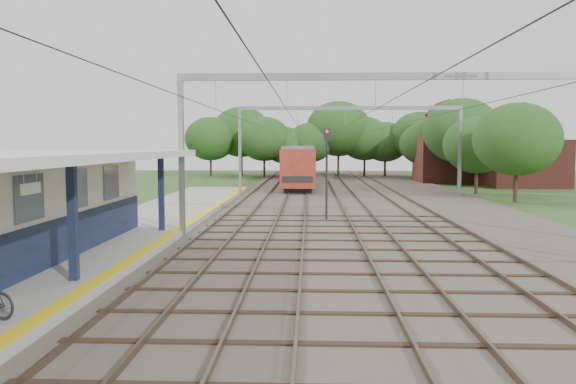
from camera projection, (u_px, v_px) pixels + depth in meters
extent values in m
cube|color=#473D33|center=(361.00, 202.00, 38.75)|extent=(18.00, 90.00, 0.10)
cube|color=gray|center=(118.00, 238.00, 23.26)|extent=(5.00, 52.00, 0.35)
cube|color=yellow|center=(171.00, 234.00, 23.16)|extent=(0.45, 52.00, 0.01)
cube|color=#101934|center=(41.00, 248.00, 16.21)|extent=(0.06, 18.00, 1.40)
cube|color=slate|center=(40.00, 196.00, 16.08)|extent=(0.05, 16.00, 1.30)
cube|color=#101934|center=(73.00, 222.00, 15.08)|extent=(0.22, 0.22, 3.20)
cube|color=#101934|center=(161.00, 193.00, 24.05)|extent=(0.22, 0.22, 3.20)
cube|color=silver|center=(1.00, 158.00, 15.02)|extent=(6.40, 20.00, 0.24)
cube|color=white|center=(31.00, 188.00, 13.01)|extent=(0.06, 0.85, 0.26)
cube|color=brown|center=(243.00, 200.00, 39.06)|extent=(0.07, 88.00, 0.15)
cube|color=brown|center=(263.00, 200.00, 39.01)|extent=(0.07, 88.00, 0.15)
cube|color=brown|center=(286.00, 200.00, 38.95)|extent=(0.07, 88.00, 0.15)
cube|color=brown|center=(306.00, 200.00, 38.89)|extent=(0.07, 88.00, 0.15)
cube|color=brown|center=(339.00, 201.00, 38.80)|extent=(0.07, 88.00, 0.15)
cube|color=brown|center=(360.00, 201.00, 38.74)|extent=(0.07, 88.00, 0.15)
cube|color=brown|center=(391.00, 201.00, 38.66)|extent=(0.07, 88.00, 0.15)
cube|color=brown|center=(412.00, 201.00, 38.60)|extent=(0.07, 88.00, 0.15)
cube|color=gray|center=(181.00, 157.00, 23.88)|extent=(0.22, 0.22, 7.00)
cube|color=gray|center=(383.00, 76.00, 23.27)|extent=(17.00, 0.20, 0.30)
cube|color=gray|center=(240.00, 152.00, 43.80)|extent=(0.22, 0.22, 7.00)
cube|color=gray|center=(460.00, 152.00, 43.13)|extent=(0.22, 0.22, 7.00)
cube|color=gray|center=(349.00, 108.00, 43.18)|extent=(17.00, 0.20, 0.30)
cylinder|color=black|center=(252.00, 123.00, 38.59)|extent=(0.02, 88.00, 0.02)
cylinder|color=black|center=(296.00, 123.00, 38.47)|extent=(0.02, 88.00, 0.02)
cylinder|color=black|center=(350.00, 123.00, 38.33)|extent=(0.02, 88.00, 0.02)
cylinder|color=black|center=(403.00, 123.00, 38.19)|extent=(0.02, 88.00, 0.02)
cylinder|color=#382619|center=(226.00, 166.00, 70.05)|extent=(0.28, 0.28, 2.88)
ellipsoid|color=#1E4819|center=(226.00, 137.00, 69.76)|extent=(6.72, 6.72, 5.76)
cylinder|color=#382619|center=(275.00, 167.00, 71.82)|extent=(0.28, 0.28, 2.52)
ellipsoid|color=#1E4819|center=(275.00, 142.00, 71.57)|extent=(5.88, 5.88, 5.04)
cylinder|color=#382619|center=(322.00, 165.00, 68.57)|extent=(0.28, 0.28, 3.24)
ellipsoid|color=#1E4819|center=(323.00, 132.00, 68.24)|extent=(7.56, 7.56, 6.48)
cylinder|color=#382619|center=(370.00, 166.00, 70.35)|extent=(0.28, 0.28, 2.70)
ellipsoid|color=#1E4819|center=(370.00, 140.00, 70.07)|extent=(6.30, 6.30, 5.40)
cylinder|color=#382619|center=(480.00, 178.00, 46.20)|extent=(0.28, 0.28, 2.52)
ellipsoid|color=#1E4819|center=(481.00, 141.00, 45.95)|extent=(5.88, 5.88, 5.04)
cylinder|color=#382619|center=(441.00, 168.00, 62.10)|extent=(0.28, 0.28, 2.88)
ellipsoid|color=#1E4819|center=(442.00, 136.00, 61.81)|extent=(6.72, 6.72, 5.76)
cube|color=brown|center=(524.00, 163.00, 53.83)|extent=(7.00, 6.00, 4.50)
cube|color=#5C171E|center=(525.00, 130.00, 53.57)|extent=(4.99, 6.12, 4.99)
cube|color=brown|center=(455.00, 159.00, 59.98)|extent=(8.00, 6.00, 5.00)
cube|color=#5C171E|center=(456.00, 127.00, 59.70)|extent=(5.52, 6.12, 5.52)
cube|color=black|center=(300.00, 184.00, 53.22)|extent=(2.29, 16.33, 0.44)
cube|color=maroon|center=(300.00, 165.00, 53.07)|extent=(2.86, 17.75, 3.10)
cube|color=black|center=(300.00, 162.00, 53.04)|extent=(2.90, 16.33, 0.89)
cube|color=slate|center=(300.00, 148.00, 52.93)|extent=(2.63, 17.75, 0.28)
cube|color=black|center=(302.00, 174.00, 71.49)|extent=(2.29, 16.33, 0.44)
cube|color=maroon|center=(302.00, 160.00, 71.34)|extent=(2.86, 17.75, 3.10)
cube|color=black|center=(302.00, 158.00, 71.31)|extent=(2.90, 16.33, 0.89)
cube|color=slate|center=(302.00, 147.00, 71.20)|extent=(2.63, 17.75, 0.28)
cylinder|color=black|center=(327.00, 179.00, 29.35)|extent=(0.13, 0.13, 4.46)
cube|color=black|center=(327.00, 134.00, 29.16)|extent=(0.35, 0.23, 0.61)
sphere|color=red|center=(327.00, 131.00, 29.05)|extent=(0.16, 0.16, 0.16)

